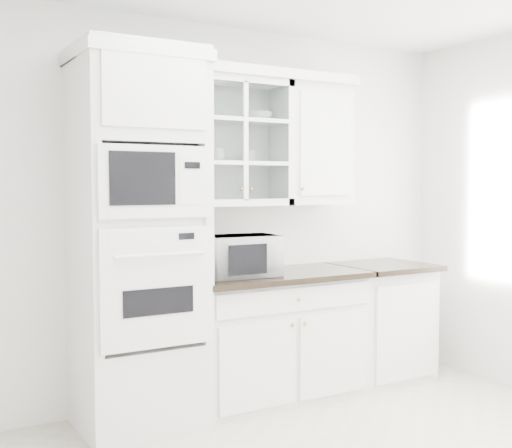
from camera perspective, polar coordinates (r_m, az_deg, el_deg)
room_shell at (r=3.60m, az=6.39°, el=7.18°), size 4.00×3.50×2.70m
oven_column at (r=4.13m, az=-10.43°, el=-1.40°), size 0.76×0.68×2.40m
base_cabinet_run at (r=4.71m, az=1.60°, el=-9.81°), size 1.32×0.67×0.92m
extra_base_cabinet at (r=5.30m, az=10.96°, el=-8.40°), size 0.72×0.67×0.92m
upper_cabinet_glass at (r=4.59m, az=-1.95°, el=7.26°), size 0.80×0.33×0.90m
upper_cabinet_solid at (r=4.95m, az=5.02°, el=6.98°), size 0.55×0.33×0.90m
crown_molding at (r=4.58m, az=-3.00°, el=13.39°), size 2.14×0.38×0.07m
countertop_microwave at (r=4.41m, az=-1.41°, el=-2.83°), size 0.52×0.44×0.28m
bowl_a at (r=4.51m, az=-4.20°, el=9.67°), size 0.23×0.23×0.05m
bowl_b at (r=4.72m, az=0.19°, el=9.51°), size 0.22×0.22×0.06m
cup_a at (r=4.54m, az=-3.55°, el=6.11°), size 0.13×0.13×0.09m
cup_b at (r=4.67m, az=-0.60°, el=6.04°), size 0.11×0.11×0.09m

